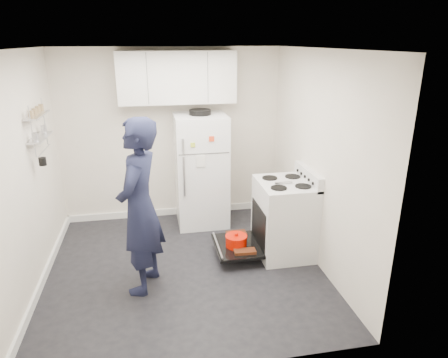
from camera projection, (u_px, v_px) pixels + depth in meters
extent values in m
cube|color=black|center=(185.00, 268.00, 4.78)|extent=(3.20, 3.20, 0.01)
cube|color=white|center=(176.00, 49.00, 3.96)|extent=(3.20, 3.20, 0.01)
cube|color=beige|center=(172.00, 136.00, 5.85)|extent=(3.20, 0.01, 2.50)
cube|color=beige|center=(200.00, 235.00, 2.89)|extent=(3.20, 0.01, 2.50)
cube|color=beige|center=(25.00, 177.00, 4.09)|extent=(0.01, 3.20, 2.50)
cube|color=beige|center=(318.00, 161.00, 4.65)|extent=(0.01, 3.20, 2.50)
cube|color=white|center=(44.00, 278.00, 4.49)|extent=(0.03, 3.20, 0.10)
cube|color=white|center=(175.00, 211.00, 6.24)|extent=(3.20, 0.03, 0.10)
cube|color=silver|center=(284.00, 219.00, 4.99)|extent=(0.65, 0.76, 0.92)
cube|color=black|center=(278.00, 224.00, 5.00)|extent=(0.53, 0.60, 0.52)
cube|color=orange|center=(299.00, 222.00, 5.05)|extent=(0.02, 0.56, 0.46)
cylinder|color=black|center=(281.00, 236.00, 5.07)|extent=(0.34, 0.34, 0.02)
cube|color=silver|center=(308.00, 176.00, 4.86)|extent=(0.08, 0.76, 0.18)
cube|color=silver|center=(286.00, 184.00, 4.84)|extent=(0.65, 0.76, 0.03)
cube|color=#B2B2B7|center=(283.00, 183.00, 4.77)|extent=(0.22, 0.03, 0.01)
cube|color=black|center=(237.00, 246.00, 4.99)|extent=(0.55, 0.70, 0.03)
cylinder|color=#B2B2B7|center=(218.00, 245.00, 4.94)|extent=(0.02, 0.66, 0.02)
cylinder|color=red|center=(236.00, 241.00, 4.94)|extent=(0.26, 0.26, 0.12)
cylinder|color=red|center=(236.00, 236.00, 4.91)|extent=(0.27, 0.27, 0.02)
sphere|color=red|center=(236.00, 234.00, 4.90)|extent=(0.04, 0.04, 0.04)
cube|color=maroon|center=(245.00, 251.00, 4.79)|extent=(0.27, 0.14, 0.04)
cube|color=maroon|center=(236.00, 233.00, 5.24)|extent=(0.26, 0.14, 0.04)
cube|color=white|center=(201.00, 170.00, 5.74)|extent=(0.72, 0.70, 1.61)
cube|color=#4C4C4C|center=(204.00, 154.00, 5.30)|extent=(0.68, 0.01, 0.01)
cube|color=#B2B2B7|center=(183.00, 146.00, 5.20)|extent=(0.02, 0.03, 0.20)
cube|color=#B2B2B7|center=(184.00, 177.00, 5.34)|extent=(0.02, 0.03, 0.55)
cylinder|color=black|center=(200.00, 112.00, 5.47)|extent=(0.30, 0.30, 0.07)
cube|color=#CAE235|center=(193.00, 145.00, 5.23)|extent=(0.06, 0.01, 0.06)
cube|color=white|center=(201.00, 161.00, 5.32)|extent=(0.12, 0.01, 0.16)
cube|color=#F8431D|center=(212.00, 139.00, 5.25)|extent=(0.07, 0.01, 0.07)
cube|color=silver|center=(177.00, 77.00, 5.43)|extent=(1.60, 0.33, 0.70)
cube|color=#B2B2B7|center=(37.00, 115.00, 4.39)|extent=(0.14, 0.60, 0.02)
cube|color=#B2B2B7|center=(40.00, 137.00, 4.47)|extent=(0.14, 0.60, 0.02)
cylinder|color=black|center=(43.00, 161.00, 4.38)|extent=(0.08, 0.08, 0.09)
imported|color=#171B35|center=(140.00, 208.00, 4.13)|extent=(0.64, 0.80, 1.89)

